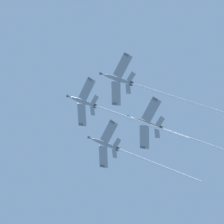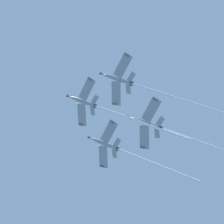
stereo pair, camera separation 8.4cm
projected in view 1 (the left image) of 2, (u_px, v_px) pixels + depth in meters
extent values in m
ellipsoid|color=gray|center=(83.00, 102.00, 134.63)|extent=(8.68, 9.50, 6.74)
cone|color=#595E60|center=(69.00, 97.00, 137.24)|extent=(2.21, 2.27, 1.80)
ellipsoid|color=black|center=(79.00, 100.00, 135.97)|extent=(2.67, 2.83, 2.09)
cube|color=gray|center=(87.00, 89.00, 132.79)|extent=(7.80, 9.28, 1.84)
cube|color=#595E60|center=(90.00, 79.00, 131.67)|extent=(1.76, 1.51, 0.94)
cube|color=gray|center=(82.00, 115.00, 135.66)|extent=(9.50, 7.08, 1.84)
cube|color=#595E60|center=(81.00, 125.00, 136.76)|extent=(1.39, 1.79, 0.94)
cube|color=gray|center=(95.00, 100.00, 132.05)|extent=(3.26, 3.95, 0.97)
cube|color=gray|center=(92.00, 111.00, 133.29)|extent=(3.97, 2.97, 0.97)
cube|color=#595E60|center=(95.00, 105.00, 133.98)|extent=(2.40, 2.68, 3.59)
cylinder|color=#38383D|center=(96.00, 105.00, 132.15)|extent=(1.43, 1.47, 1.17)
cylinder|color=#38383D|center=(95.00, 107.00, 132.39)|extent=(1.43, 1.47, 1.17)
cylinder|color=white|center=(140.00, 122.00, 124.89)|extent=(23.00, 25.77, 18.05)
ellipsoid|color=gray|center=(118.00, 79.00, 126.47)|extent=(8.81, 9.45, 6.62)
cone|color=#595E60|center=(102.00, 74.00, 129.00)|extent=(2.21, 2.26, 1.79)
ellipsoid|color=black|center=(113.00, 77.00, 127.80)|extent=(2.70, 2.82, 2.06)
cube|color=gray|center=(123.00, 66.00, 124.65)|extent=(7.74, 9.32, 1.80)
cube|color=#595E60|center=(126.00, 55.00, 123.54)|extent=(1.77, 1.50, 0.92)
cube|color=gray|center=(116.00, 93.00, 127.51)|extent=(9.49, 7.18, 1.80)
cube|color=#595E60|center=(114.00, 104.00, 128.61)|extent=(1.40, 1.79, 0.92)
cube|color=gray|center=(131.00, 77.00, 123.97)|extent=(3.24, 3.96, 0.95)
cube|color=gray|center=(128.00, 89.00, 125.20)|extent=(3.97, 3.01, 0.95)
cube|color=#595E60|center=(131.00, 82.00, 125.90)|extent=(2.43, 2.64, 3.58)
cylinder|color=#38383D|center=(132.00, 82.00, 124.07)|extent=(1.44, 1.47, 1.16)
cylinder|color=#38383D|center=(131.00, 85.00, 124.32)|extent=(1.44, 1.47, 1.16)
cylinder|color=white|center=(179.00, 99.00, 117.32)|extent=(22.56, 24.64, 17.00)
ellipsoid|color=gray|center=(105.00, 144.00, 133.65)|extent=(8.73, 9.52, 6.62)
cone|color=#595E60|center=(90.00, 138.00, 136.19)|extent=(2.21, 2.27, 1.79)
ellipsoid|color=black|center=(101.00, 141.00, 134.98)|extent=(2.68, 2.83, 2.06)
cube|color=gray|center=(109.00, 132.00, 131.82)|extent=(7.80, 9.30, 1.80)
cube|color=#595E60|center=(112.00, 122.00, 130.70)|extent=(1.77, 1.51, 0.92)
cube|color=gray|center=(103.00, 157.00, 134.69)|extent=(9.50, 7.11, 1.80)
cube|color=#595E60|center=(102.00, 166.00, 135.79)|extent=(1.39, 1.80, 0.92)
cube|color=gray|center=(117.00, 143.00, 131.13)|extent=(3.27, 3.96, 0.95)
cube|color=gray|center=(115.00, 154.00, 132.36)|extent=(3.97, 2.98, 0.95)
cube|color=#595E60|center=(117.00, 147.00, 133.06)|extent=(2.40, 2.66, 3.58)
cylinder|color=#38383D|center=(118.00, 148.00, 131.23)|extent=(1.43, 1.47, 1.16)
cylinder|color=#38383D|center=(117.00, 150.00, 131.48)|extent=(1.43, 1.47, 1.16)
cylinder|color=white|center=(157.00, 165.00, 125.09)|extent=(20.22, 22.54, 15.42)
ellipsoid|color=gray|center=(146.00, 123.00, 124.80)|extent=(8.67, 9.54, 6.68)
cone|color=#595E60|center=(129.00, 117.00, 127.39)|extent=(2.20, 2.27, 1.80)
ellipsoid|color=black|center=(141.00, 121.00, 126.14)|extent=(2.67, 2.84, 2.08)
cube|color=gray|center=(151.00, 110.00, 122.97)|extent=(7.82, 9.28, 1.82)
cube|color=#595E60|center=(155.00, 99.00, 121.84)|extent=(1.76, 1.52, 0.93)
cube|color=gray|center=(144.00, 137.00, 125.84)|extent=(9.51, 7.07, 1.82)
cube|color=#595E60|center=(143.00, 148.00, 126.94)|extent=(1.38, 1.79, 0.93)
cube|color=gray|center=(160.00, 121.00, 122.25)|extent=(3.27, 3.95, 0.96)
cube|color=gray|center=(157.00, 133.00, 123.49)|extent=(3.97, 2.97, 0.96)
cube|color=#595E60|center=(159.00, 126.00, 124.18)|extent=(2.39, 2.68, 3.59)
cylinder|color=#38383D|center=(161.00, 127.00, 122.35)|extent=(1.43, 1.47, 1.17)
cylinder|color=#38383D|center=(160.00, 129.00, 122.59)|extent=(1.43, 1.47, 1.17)
cylinder|color=white|center=(213.00, 146.00, 115.14)|extent=(22.88, 25.81, 17.77)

